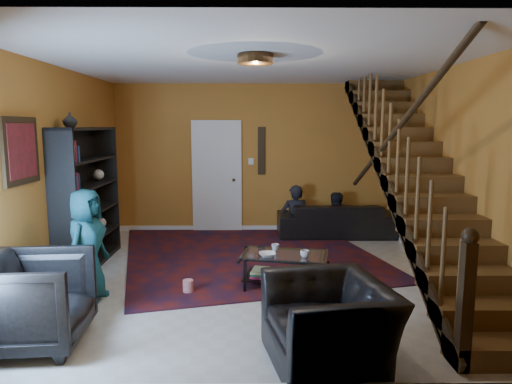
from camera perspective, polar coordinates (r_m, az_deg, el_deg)
floor at (r=6.26m, az=-0.15°, el=-10.56°), size 5.50×5.50×0.00m
room at (r=7.63m, az=-10.36°, el=-6.83°), size 5.50×5.50×5.50m
staircase at (r=6.34m, az=19.42°, el=2.17°), size 0.95×5.02×3.18m
bookshelf at (r=7.02m, az=-20.25°, el=-0.90°), size 0.35×1.80×2.00m
door at (r=8.73m, az=-4.90°, el=1.71°), size 0.82×0.05×2.05m
framed_picture at (r=5.63m, az=-27.34°, el=4.60°), size 0.04×0.74×0.74m
wall_hanging at (r=8.67m, az=0.69°, el=5.17°), size 0.14×0.03×0.90m
ceiling_fixture at (r=5.17m, az=-0.09°, el=16.27°), size 0.40×0.40×0.10m
rug at (r=7.47m, az=-1.25°, el=-7.33°), size 4.63×5.01×0.02m
sofa at (r=8.54m, az=9.85°, el=-3.42°), size 2.10×0.84×0.61m
armchair_left at (r=4.75m, az=-26.10°, el=-12.12°), size 1.02×0.99×0.87m
armchair_right at (r=4.09m, az=9.06°, el=-15.89°), size 1.15×1.26×0.71m
person_adult_a at (r=8.50m, az=4.93°, el=-3.78°), size 0.55×0.40×1.40m
person_adult_b at (r=8.62m, az=9.77°, el=-4.18°), size 0.63×0.51×1.26m
person_child at (r=5.65m, az=-20.39°, el=-6.23°), size 0.53×0.71×1.31m
coffee_table at (r=5.91m, az=3.61°, el=-9.38°), size 1.18×0.84×0.41m
cup_a at (r=5.71m, az=6.13°, el=-7.70°), size 0.15×0.15×0.09m
cup_b at (r=5.95m, az=2.42°, el=-6.96°), size 0.11×0.11×0.09m
bowl at (r=5.71m, az=1.43°, el=-7.84°), size 0.23×0.23×0.05m
vase at (r=6.47m, az=-22.24°, el=8.33°), size 0.18×0.18×0.19m
popcorn_bucket at (r=5.71m, az=-8.49°, el=-11.53°), size 0.16×0.16×0.15m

